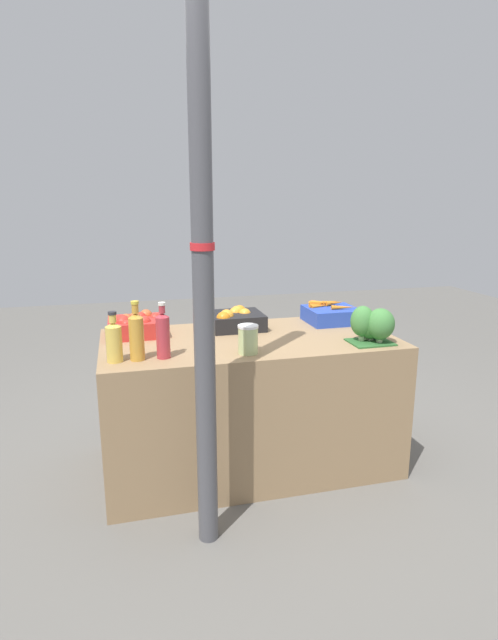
{
  "coord_description": "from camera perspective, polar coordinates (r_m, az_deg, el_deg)",
  "views": [
    {
      "loc": [
        -0.66,
        -2.54,
        1.47
      ],
      "look_at": [
        0.0,
        0.0,
        0.84
      ],
      "focal_mm": 28.0,
      "sensor_mm": 36.0,
      "label": 1
    }
  ],
  "objects": [
    {
      "name": "carrot_crate",
      "position": [
        3.1,
        9.36,
        0.67
      ],
      "size": [
        0.3,
        0.28,
        0.13
      ],
      "color": "#2847B7",
      "rests_on": "market_table"
    },
    {
      "name": "broccoli_pile",
      "position": [
        2.69,
        13.91,
        -0.51
      ],
      "size": [
        0.22,
        0.2,
        0.19
      ],
      "color": "#2D602D",
      "rests_on": "market_table"
    },
    {
      "name": "orange_crate",
      "position": [
        2.91,
        -1.52,
        0.13
      ],
      "size": [
        0.3,
        0.28,
        0.13
      ],
      "color": "black",
      "rests_on": "market_table"
    },
    {
      "name": "juice_bottle_ruby",
      "position": [
        2.38,
        -9.81,
        -1.62
      ],
      "size": [
        0.07,
        0.07,
        0.27
      ],
      "color": "#B2333D",
      "rests_on": "market_table"
    },
    {
      "name": "apple_crate",
      "position": [
        2.83,
        -12.85,
        -0.56
      ],
      "size": [
        0.3,
        0.28,
        0.13
      ],
      "color": "red",
      "rests_on": "market_table"
    },
    {
      "name": "market_table",
      "position": [
        2.84,
        0.0,
        -9.28
      ],
      "size": [
        1.58,
        0.81,
        0.74
      ],
      "primitive_type": "cube",
      "color": "#937551",
      "rests_on": "ground_plane"
    },
    {
      "name": "support_pole",
      "position": [
        1.98,
        -5.28,
        5.03
      ],
      "size": [
        0.1,
        0.1,
        2.36
      ],
      "color": "#4C4C51",
      "rests_on": "ground_plane"
    },
    {
      "name": "ground_plane",
      "position": [
        3.01,
        0.0,
        -15.81
      ],
      "size": [
        10.0,
        10.0,
        0.0
      ],
      "primitive_type": "plane",
      "color": "#605E59"
    },
    {
      "name": "juice_bottle_amber",
      "position": [
        2.38,
        -12.74,
        -1.71
      ],
      "size": [
        0.07,
        0.07,
        0.28
      ],
      "color": "gold",
      "rests_on": "market_table"
    },
    {
      "name": "pickle_jar",
      "position": [
        2.43,
        -0.11,
        -2.21
      ],
      "size": [
        0.1,
        0.1,
        0.14
      ],
      "color": "#B2C684",
      "rests_on": "market_table"
    },
    {
      "name": "juice_bottle_golden",
      "position": [
        2.38,
        -15.18,
        -2.31
      ],
      "size": [
        0.07,
        0.07,
        0.24
      ],
      "color": "gold",
      "rests_on": "market_table"
    }
  ]
}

